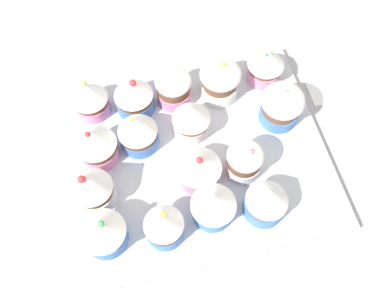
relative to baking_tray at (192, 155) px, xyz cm
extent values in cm
cube|color=#9E9EA3|center=(0.00, 0.00, -2.10)|extent=(180.00, 180.00, 3.00)
cube|color=silver|center=(0.00, 0.00, 0.00)|extent=(41.25, 34.09, 1.20)
cylinder|color=#477AC6|center=(-14.50, -10.55, 1.87)|extent=(5.84, 5.84, 2.54)
cylinder|color=brown|center=(-14.50, -10.55, 3.92)|extent=(5.28, 5.28, 1.55)
cone|color=white|center=(-14.50, -10.55, 6.23)|extent=(6.38, 6.38, 3.08)
sphere|color=#4CB266|center=(-14.09, -10.54, 7.63)|extent=(0.94, 0.94, 0.94)
cylinder|color=#477AC6|center=(-6.46, -11.42, 1.84)|extent=(5.34, 5.34, 2.47)
cylinder|color=brown|center=(-6.46, -11.42, 3.85)|extent=(5.12, 5.12, 1.55)
cone|color=white|center=(-6.46, -11.42, 6.36)|extent=(5.48, 5.48, 3.48)
sphere|color=#EAD64C|center=(-6.26, -11.27, 7.96)|extent=(0.95, 0.95, 0.95)
cylinder|color=#477AC6|center=(0.65, -10.16, 1.95)|extent=(5.77, 5.77, 2.69)
cylinder|color=brown|center=(0.65, -10.16, 3.80)|extent=(5.32, 5.32, 1.02)
cone|color=white|center=(0.65, -10.16, 5.88)|extent=(6.40, 6.40, 3.15)
cylinder|color=#477AC6|center=(7.92, -11.20, 1.80)|extent=(5.86, 5.86, 2.40)
cylinder|color=brown|center=(7.92, -11.20, 3.70)|extent=(5.20, 5.20, 1.41)
cone|color=white|center=(7.92, -11.20, 6.05)|extent=(5.92, 5.92, 3.29)
cylinder|color=white|center=(-15.12, -4.07, 1.87)|extent=(5.74, 5.74, 2.54)
cylinder|color=brown|center=(-15.12, -4.07, 3.91)|extent=(5.27, 5.27, 1.54)
cone|color=white|center=(-15.12, -4.07, 6.62)|extent=(5.87, 5.87, 3.88)
sphere|color=red|center=(-15.68, -4.35, 8.40)|extent=(1.07, 1.07, 1.07)
cylinder|color=pink|center=(0.34, -4.26, 1.79)|extent=(6.08, 6.08, 2.39)
cylinder|color=brown|center=(0.34, -4.26, 3.66)|extent=(5.82, 5.82, 1.34)
cone|color=white|center=(0.34, -4.26, 5.79)|extent=(6.70, 6.70, 2.92)
sphere|color=red|center=(-0.12, -4.50, 7.10)|extent=(0.99, 0.99, 0.99)
cylinder|color=white|center=(6.79, -4.42, 1.77)|extent=(5.34, 5.34, 2.34)
cylinder|color=brown|center=(6.79, -4.42, 3.64)|extent=(4.98, 4.98, 1.40)
ellipsoid|color=white|center=(6.79, -4.42, 5.28)|extent=(5.36, 5.36, 3.15)
sphere|color=pink|center=(7.30, -4.70, 6.71)|extent=(1.00, 1.00, 1.00)
cylinder|color=pink|center=(-13.87, 2.74, 1.83)|extent=(5.94, 5.94, 2.46)
cylinder|color=brown|center=(-13.87, 2.74, 3.76)|extent=(5.68, 5.68, 1.40)
cone|color=white|center=(-13.87, 2.74, 6.14)|extent=(6.22, 6.22, 3.36)
sphere|color=red|center=(-14.36, 2.62, 7.69)|extent=(0.80, 0.80, 0.80)
cylinder|color=#477AC6|center=(-7.56, 3.71, 1.79)|extent=(6.07, 6.07, 2.38)
cylinder|color=brown|center=(-7.56, 3.71, 3.55)|extent=(5.81, 5.81, 1.14)
cone|color=white|center=(-7.56, 3.71, 5.86)|extent=(6.08, 6.08, 3.47)
sphere|color=#EAD64C|center=(-8.03, 3.65, 7.49)|extent=(0.67, 0.67, 0.67)
cylinder|color=white|center=(0.79, 3.90, 1.96)|extent=(5.52, 5.52, 2.72)
cylinder|color=brown|center=(0.79, 3.90, 3.87)|extent=(5.30, 5.30, 1.10)
cone|color=white|center=(0.79, 3.90, 5.96)|extent=(5.89, 5.89, 3.08)
cylinder|color=#477AC6|center=(14.97, 3.17, 1.79)|extent=(6.14, 6.14, 2.39)
cylinder|color=brown|center=(14.97, 3.17, 3.64)|extent=(5.62, 5.62, 1.29)
ellipsoid|color=white|center=(14.97, 3.17, 5.59)|extent=(6.74, 6.74, 4.36)
sphere|color=pink|center=(15.14, 3.32, 7.67)|extent=(0.67, 0.67, 0.67)
cylinder|color=pink|center=(-13.91, 11.35, 1.71)|extent=(5.56, 5.56, 2.22)
cylinder|color=brown|center=(-13.91, 11.35, 3.40)|extent=(5.20, 5.20, 1.16)
cone|color=white|center=(-13.91, 11.35, 5.70)|extent=(5.75, 5.75, 3.44)
sphere|color=#EAD64C|center=(-14.02, 11.88, 7.31)|extent=(0.77, 0.77, 0.77)
cylinder|color=#477AC6|center=(-7.09, 10.31, 1.90)|extent=(6.17, 6.17, 2.60)
cylinder|color=brown|center=(-7.09, 10.31, 3.72)|extent=(5.93, 5.93, 1.03)
cone|color=white|center=(-7.09, 10.31, 5.71)|extent=(6.22, 6.22, 2.95)
sphere|color=red|center=(-6.84, 10.46, 7.02)|extent=(1.11, 1.11, 1.11)
cylinder|color=pink|center=(-0.62, 10.53, 1.83)|extent=(5.63, 5.63, 2.46)
cylinder|color=brown|center=(-0.62, 10.53, 3.78)|extent=(5.20, 5.20, 1.44)
ellipsoid|color=white|center=(-0.62, 10.53, 5.52)|extent=(5.78, 5.78, 3.40)
cylinder|color=white|center=(6.90, 9.97, 1.89)|extent=(6.16, 6.16, 2.59)
cylinder|color=brown|center=(6.90, 9.97, 3.98)|extent=(5.51, 5.51, 1.58)
ellipsoid|color=white|center=(6.90, 9.97, 5.80)|extent=(6.61, 6.61, 3.45)
sphere|color=#EAD64C|center=(7.31, 10.37, 7.36)|extent=(1.14, 1.14, 1.14)
cylinder|color=pink|center=(15.14, 11.45, 1.73)|extent=(5.56, 5.56, 2.26)
cylinder|color=brown|center=(15.14, 11.45, 3.52)|extent=(4.93, 4.93, 1.32)
cone|color=white|center=(15.14, 11.45, 5.70)|extent=(6.05, 6.05, 3.05)
sphere|color=#4CB266|center=(14.54, 11.08, 7.13)|extent=(0.61, 0.61, 0.61)
cube|color=white|center=(27.60, 12.16, -0.30)|extent=(10.54, 15.93, 0.60)
camera|label=1|loc=(-6.33, -27.50, 56.38)|focal=37.62mm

